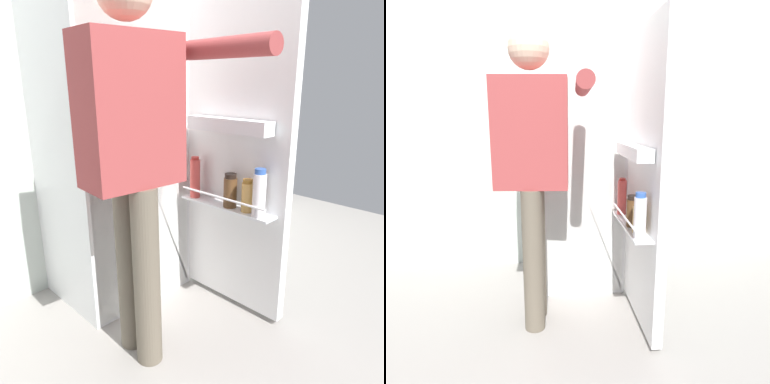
{
  "view_description": "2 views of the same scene",
  "coord_description": "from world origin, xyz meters",
  "views": [
    {
      "loc": [
        -1.17,
        -1.27,
        1.28
      ],
      "look_at": [
        0.01,
        -0.11,
        0.77
      ],
      "focal_mm": 34.53,
      "sensor_mm": 36.0,
      "label": 1
    },
    {
      "loc": [
        -0.19,
        -1.97,
        1.25
      ],
      "look_at": [
        -0.01,
        -0.04,
        0.82
      ],
      "focal_mm": 32.14,
      "sensor_mm": 36.0,
      "label": 2
    }
  ],
  "objects": [
    {
      "name": "refrigerator",
      "position": [
        0.03,
        0.48,
        0.88
      ],
      "size": [
        0.75,
        1.25,
        1.77
      ],
      "color": "white",
      "rests_on": "ground_plane"
    },
    {
      "name": "kitchen_wall",
      "position": [
        0.0,
        0.88,
        1.21
      ],
      "size": [
        4.4,
        0.1,
        2.42
      ],
      "primitive_type": "cube",
      "color": "beige",
      "rests_on": "ground_plane"
    },
    {
      "name": "person",
      "position": [
        -0.26,
        -0.04,
        1.02
      ],
      "size": [
        0.54,
        0.75,
        1.7
      ],
      "color": "#665B4C",
      "rests_on": "ground_plane"
    },
    {
      "name": "ground_plane",
      "position": [
        0.0,
        0.0,
        0.0
      ],
      "size": [
        5.08,
        5.08,
        0.0
      ],
      "primitive_type": "plane",
      "color": "gray"
    }
  ]
}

